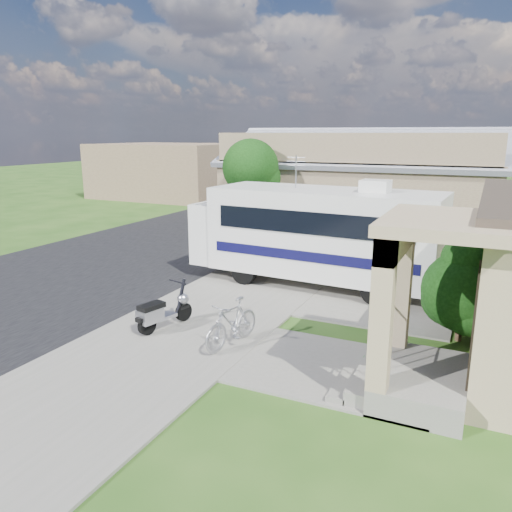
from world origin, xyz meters
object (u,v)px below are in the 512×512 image
at_px(shrub, 466,288).
at_px(van, 289,195).
at_px(scooter, 162,312).
at_px(pickup_truck, 248,210).
at_px(bicycle, 232,325).
at_px(garden_hose, 372,363).
at_px(motorhome, 315,232).

relative_size(shrub, van, 0.45).
distance_m(scooter, pickup_truck, 14.86).
height_order(shrub, bicycle, shrub).
bearing_deg(garden_hose, motorhome, 120.65).
bearing_deg(motorhome, garden_hose, -56.29).
height_order(van, garden_hose, van).
bearing_deg(shrub, pickup_truck, 134.23).
relative_size(scooter, bicycle, 0.94).
distance_m(shrub, van, 21.97).
distance_m(scooter, bicycle, 2.04).
bearing_deg(bicycle, van, 119.30).
xyz_separation_m(motorhome, van, (-7.13, 15.81, -0.93)).
distance_m(motorhome, scooter, 5.87).
distance_m(scooter, garden_hose, 5.17).
bearing_deg(pickup_truck, shrub, 134.40).
bearing_deg(motorhome, pickup_truck, 130.16).
relative_size(motorhome, bicycle, 4.47).
bearing_deg(pickup_truck, van, -86.13).
xyz_separation_m(bicycle, van, (-7.01, 21.27, 0.28)).
bearing_deg(pickup_truck, scooter, 107.89).
bearing_deg(shrub, garden_hose, -125.15).
bearing_deg(scooter, garden_hose, 16.72).
relative_size(motorhome, scooter, 4.76).
xyz_separation_m(scooter, pickup_truck, (-4.52, 14.16, 0.29)).
xyz_separation_m(shrub, bicycle, (-4.73, -2.70, -0.76)).
distance_m(motorhome, shrub, 5.39).
bearing_deg(garden_hose, pickup_truck, 124.86).
height_order(motorhome, pickup_truck, motorhome).
xyz_separation_m(shrub, garden_hose, (-1.61, -2.29, -1.22)).
height_order(motorhome, scooter, motorhome).
height_order(motorhome, shrub, motorhome).
distance_m(shrub, pickup_truck, 16.19).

